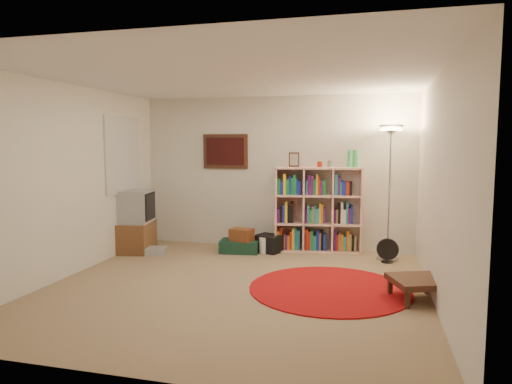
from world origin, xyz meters
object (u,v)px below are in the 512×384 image
tv_stand (136,222)px  side_table (418,282)px  floor_lamp (391,148)px  suitcase (240,246)px  bookshelf (317,211)px  floor_fan (387,251)px

tv_stand → side_table: (4.17, -1.35, -0.27)m
floor_lamp → suitcase: size_ratio=3.06×
bookshelf → tv_stand: (-2.80, -0.74, -0.18)m
floor_fan → suitcase: size_ratio=0.55×
floor_lamp → floor_fan: size_ratio=5.59×
bookshelf → floor_fan: 1.29m
floor_lamp → floor_fan: 1.49m
suitcase → floor_lamp: bearing=-4.7°
floor_fan → side_table: size_ratio=0.50×
side_table → floor_fan: bearing=99.7°
floor_fan → tv_stand: bearing=179.6°
tv_stand → suitcase: size_ratio=1.52×
floor_lamp → suitcase: bearing=-177.8°
tv_stand → suitcase: 1.71m
floor_lamp → side_table: size_ratio=2.79×
bookshelf → suitcase: bearing=-170.0°
suitcase → side_table: (2.54, -1.70, 0.11)m
floor_lamp → bookshelf: bearing=164.8°
floor_lamp → tv_stand: size_ratio=2.01×
floor_fan → side_table: floor_fan is taller
bookshelf → tv_stand: size_ratio=1.64×
bookshelf → tv_stand: bearing=-173.6°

